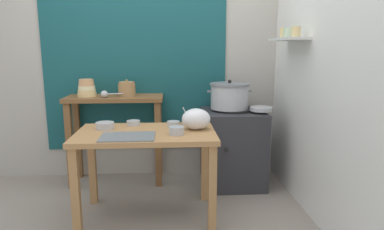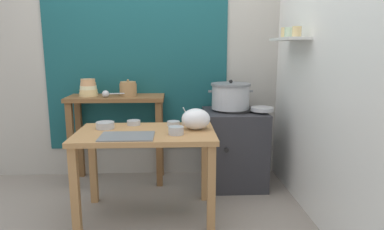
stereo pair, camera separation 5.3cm
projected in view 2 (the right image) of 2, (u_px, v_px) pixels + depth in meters
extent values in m
plane|color=gray|center=(146.00, 218.00, 2.80)|extent=(9.00, 9.00, 0.00)
cube|color=#B2ADA3|center=(161.00, 55.00, 3.63)|extent=(4.40, 0.10, 2.60)
cube|color=#195156|center=(137.00, 50.00, 3.55)|extent=(1.90, 0.02, 2.10)
cube|color=white|center=(314.00, 57.00, 2.81)|extent=(0.10, 3.20, 2.60)
cube|color=silver|center=(289.00, 39.00, 2.97)|extent=(0.20, 0.56, 0.02)
cylinder|color=#E5C684|center=(297.00, 32.00, 2.79)|extent=(0.07, 0.07, 0.09)
cylinder|color=#B7D1AD|center=(289.00, 33.00, 2.97)|extent=(0.08, 0.08, 0.09)
cylinder|color=#E5C684|center=(285.00, 33.00, 3.09)|extent=(0.07, 0.07, 0.09)
cube|color=#B27F4C|center=(146.00, 134.00, 2.72)|extent=(1.10, 0.66, 0.04)
cube|color=#B27F4C|center=(75.00, 192.00, 2.49)|extent=(0.06, 0.06, 0.68)
cube|color=#B27F4C|center=(211.00, 189.00, 2.53)|extent=(0.06, 0.06, 0.68)
cube|color=#B27F4C|center=(93.00, 166.00, 3.04)|extent=(0.06, 0.06, 0.68)
cube|color=#B27F4C|center=(205.00, 164.00, 3.08)|extent=(0.06, 0.06, 0.68)
cube|color=brown|center=(116.00, 98.00, 3.43)|extent=(0.96, 0.40, 0.04)
cube|color=brown|center=(71.00, 146.00, 3.35)|extent=(0.06, 0.06, 0.86)
cube|color=brown|center=(159.00, 145.00, 3.39)|extent=(0.06, 0.06, 0.86)
cube|color=brown|center=(80.00, 138.00, 3.64)|extent=(0.06, 0.06, 0.86)
cube|color=brown|center=(160.00, 137.00, 3.68)|extent=(0.06, 0.06, 0.86)
cube|color=#2D2D33|center=(234.00, 148.00, 3.45)|extent=(0.60, 0.60, 0.76)
cylinder|color=black|center=(235.00, 110.00, 3.38)|extent=(0.36, 0.36, 0.02)
cylinder|color=black|center=(226.00, 150.00, 3.13)|extent=(0.04, 0.02, 0.04)
cylinder|color=#B7BABF|center=(230.00, 97.00, 3.37)|extent=(0.37, 0.37, 0.23)
cylinder|color=slate|center=(231.00, 84.00, 3.35)|extent=(0.39, 0.39, 0.02)
sphere|color=black|center=(231.00, 81.00, 3.34)|extent=(0.04, 0.04, 0.04)
cube|color=slate|center=(210.00, 91.00, 3.35)|extent=(0.04, 0.02, 0.02)
cube|color=slate|center=(251.00, 91.00, 3.37)|extent=(0.04, 0.02, 0.02)
cylinder|color=#A37A4C|center=(128.00, 90.00, 3.42)|extent=(0.17, 0.17, 0.12)
cylinder|color=#A37A4C|center=(128.00, 83.00, 3.40)|extent=(0.16, 0.16, 0.02)
sphere|color=#A37A4C|center=(128.00, 80.00, 3.40)|extent=(0.02, 0.02, 0.02)
cylinder|color=#E5C684|center=(89.00, 94.00, 3.40)|extent=(0.18, 0.18, 0.04)
cylinder|color=#E5C684|center=(89.00, 91.00, 3.40)|extent=(0.17, 0.17, 0.03)
cylinder|color=beige|center=(88.00, 87.00, 3.39)|extent=(0.16, 0.16, 0.04)
cylinder|color=tan|center=(88.00, 84.00, 3.38)|extent=(0.15, 0.15, 0.03)
cylinder|color=tan|center=(88.00, 81.00, 3.38)|extent=(0.14, 0.14, 0.04)
sphere|color=#B7BABF|center=(106.00, 94.00, 3.31)|extent=(0.07, 0.07, 0.07)
cylinder|color=#B7BABF|center=(120.00, 94.00, 3.34)|extent=(0.20, 0.04, 0.01)
cube|color=slate|center=(127.00, 136.00, 2.54)|extent=(0.40, 0.28, 0.01)
ellipsoid|color=white|center=(196.00, 119.00, 2.76)|extent=(0.23, 0.19, 0.17)
cylinder|color=#B7BABF|center=(262.00, 109.00, 3.26)|extent=(0.22, 0.22, 0.04)
cylinder|color=#B7BABF|center=(188.00, 121.00, 2.96)|extent=(0.10, 0.10, 0.06)
cylinder|color=#337238|center=(188.00, 118.00, 2.96)|extent=(0.09, 0.09, 0.01)
cylinder|color=#B7BABF|center=(188.00, 116.00, 2.94)|extent=(0.09, 0.05, 0.15)
cylinder|color=#B7BABF|center=(176.00, 130.00, 2.61)|extent=(0.12, 0.12, 0.06)
cylinder|color=#337238|center=(176.00, 127.00, 2.60)|extent=(0.10, 0.10, 0.01)
cylinder|color=#B7BABF|center=(105.00, 125.00, 2.80)|extent=(0.15, 0.15, 0.06)
cylinder|color=#BFB28C|center=(105.00, 123.00, 2.80)|extent=(0.13, 0.13, 0.01)
cylinder|color=#B7BABF|center=(134.00, 123.00, 2.94)|extent=(0.11, 0.11, 0.04)
cylinder|color=brown|center=(134.00, 121.00, 2.93)|extent=(0.10, 0.10, 0.01)
cylinder|color=#B7BABF|center=(173.00, 123.00, 2.91)|extent=(0.11, 0.11, 0.04)
cylinder|color=#BFB28C|center=(173.00, 122.00, 2.90)|extent=(0.09, 0.09, 0.01)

